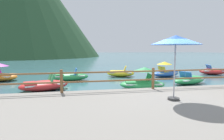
% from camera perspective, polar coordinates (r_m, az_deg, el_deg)
% --- Properties ---
extents(ground_plane, '(200.00, 200.00, 0.00)m').
position_cam_1_polar(ground_plane, '(46.24, -6.86, 3.63)').
color(ground_plane, '#3D6B75').
extents(promenade_dock, '(28.00, 8.00, 0.40)m').
position_cam_1_polar(promenade_dock, '(5.48, 28.95, -15.36)').
color(promenade_dock, gray).
rests_on(promenade_dock, ground).
extents(dock_railing, '(23.92, 0.12, 0.95)m').
position_cam_1_polar(dock_railing, '(8.40, 12.65, -1.86)').
color(dock_railing, brown).
rests_on(dock_railing, promenade_dock).
extents(beach_umbrella, '(1.70, 1.70, 2.24)m').
position_cam_1_polar(beach_umbrella, '(6.65, 19.16, 8.53)').
color(beach_umbrella, '#B2B2B7').
rests_on(beach_umbrella, promenade_dock).
extents(pedal_boat_0, '(2.41, 1.70, 0.85)m').
position_cam_1_polar(pedal_boat_0, '(14.78, 2.65, -0.98)').
color(pedal_boat_0, yellow).
rests_on(pedal_boat_0, ground).
extents(pedal_boat_1, '(2.73, 1.90, 0.82)m').
position_cam_1_polar(pedal_boat_1, '(12.61, 22.85, -2.83)').
color(pedal_boat_1, green).
rests_on(pedal_boat_1, ground).
extents(pedal_boat_2, '(2.51, 1.93, 0.86)m').
position_cam_1_polar(pedal_boat_2, '(18.29, 28.82, -0.34)').
color(pedal_boat_2, red).
rests_on(pedal_boat_2, ground).
extents(pedal_boat_3, '(2.41, 1.58, 1.20)m').
position_cam_1_polar(pedal_boat_3, '(15.34, 16.22, -0.49)').
color(pedal_boat_3, blue).
rests_on(pedal_boat_3, ground).
extents(pedal_boat_4, '(2.54, 1.22, 0.87)m').
position_cam_1_polar(pedal_boat_4, '(13.08, -12.91, -2.01)').
color(pedal_boat_4, green).
rests_on(pedal_boat_4, ground).
extents(pedal_boat_5, '(2.45, 1.82, 1.23)m').
position_cam_1_polar(pedal_boat_5, '(14.88, -31.20, -1.27)').
color(pedal_boat_5, orange).
rests_on(pedal_boat_5, ground).
extents(pedal_boat_6, '(2.63, 1.72, 1.20)m').
position_cam_1_polar(pedal_boat_6, '(10.25, 9.40, -3.60)').
color(pedal_boat_6, green).
rests_on(pedal_boat_6, ground).
extents(pedal_boat_7, '(2.81, 2.11, 0.86)m').
position_cam_1_polar(pedal_boat_7, '(10.43, -20.38, -4.42)').
color(pedal_boat_7, red).
rests_on(pedal_boat_7, ground).
extents(cliff_headland, '(51.72, 51.72, 37.63)m').
position_cam_1_polar(cliff_headland, '(68.34, -26.21, 18.83)').
color(cliff_headland, '#284C2D').
rests_on(cliff_headland, ground).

